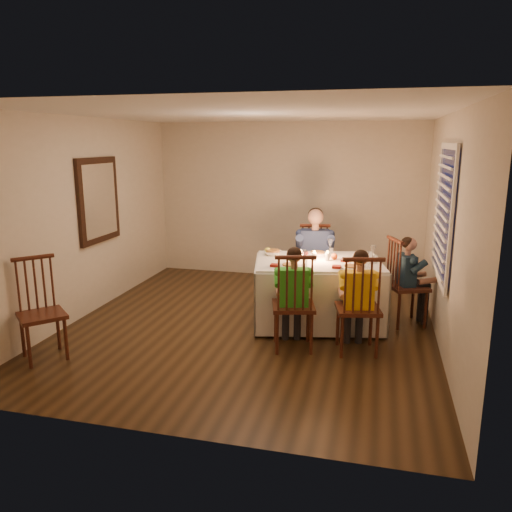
% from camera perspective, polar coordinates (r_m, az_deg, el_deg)
% --- Properties ---
extents(ground, '(5.00, 5.00, 0.00)m').
position_cam_1_polar(ground, '(6.39, -0.64, -7.96)').
color(ground, black).
rests_on(ground, ground).
extents(wall_left, '(0.02, 5.00, 2.60)m').
position_cam_1_polar(wall_left, '(6.96, -18.94, 4.15)').
color(wall_left, beige).
rests_on(wall_left, ground).
extents(wall_right, '(0.02, 5.00, 2.60)m').
position_cam_1_polar(wall_right, '(5.90, 20.98, 2.51)').
color(wall_right, beige).
rests_on(wall_right, ground).
extents(wall_back, '(4.50, 0.02, 2.60)m').
position_cam_1_polar(wall_back, '(8.47, 3.63, 6.29)').
color(wall_back, beige).
rests_on(wall_back, ground).
extents(ceiling, '(5.00, 5.00, 0.00)m').
position_cam_1_polar(ceiling, '(5.98, -0.71, 16.00)').
color(ceiling, white).
rests_on(ceiling, wall_back).
extents(dining_table, '(1.78, 1.44, 0.79)m').
position_cam_1_polar(dining_table, '(6.36, 7.10, -2.59)').
color(dining_table, silver).
rests_on(dining_table, ground).
extents(chair_adult, '(0.52, 0.50, 1.12)m').
position_cam_1_polar(chair_adult, '(7.32, 6.56, -5.30)').
color(chair_adult, '#36140E').
rests_on(chair_adult, ground).
extents(chair_near_left, '(0.55, 0.54, 1.12)m').
position_cam_1_polar(chair_near_left, '(5.77, 4.21, -10.41)').
color(chair_near_left, '#36140E').
rests_on(chair_near_left, ground).
extents(chair_near_right, '(0.54, 0.53, 1.12)m').
position_cam_1_polar(chair_near_right, '(5.77, 11.33, -10.61)').
color(chair_near_right, '#36140E').
rests_on(chair_near_right, ground).
extents(chair_end, '(0.58, 0.59, 1.12)m').
position_cam_1_polar(chair_end, '(6.75, 16.62, -7.39)').
color(chair_end, '#36140E').
rests_on(chair_end, ground).
extents(chair_extra, '(0.62, 0.62, 1.10)m').
position_cam_1_polar(chair_extra, '(5.95, -22.85, -10.69)').
color(chair_extra, '#36140E').
rests_on(chair_extra, ground).
extents(adult, '(0.59, 0.55, 1.37)m').
position_cam_1_polar(adult, '(7.32, 6.56, -5.30)').
color(adult, navy).
rests_on(adult, ground).
extents(child_green, '(0.49, 0.47, 1.18)m').
position_cam_1_polar(child_green, '(5.77, 4.21, -10.41)').
color(child_green, green).
rests_on(child_green, ground).
extents(child_yellow, '(0.48, 0.45, 1.17)m').
position_cam_1_polar(child_yellow, '(5.77, 11.33, -10.61)').
color(child_yellow, yellow).
rests_on(child_yellow, ground).
extents(child_teal, '(0.48, 0.49, 1.13)m').
position_cam_1_polar(child_teal, '(6.75, 16.62, -7.39)').
color(child_teal, '#1A3042').
rests_on(child_teal, ground).
extents(setting_adult, '(0.31, 0.31, 0.02)m').
position_cam_1_polar(setting_adult, '(6.66, 7.05, 0.30)').
color(setting_adult, white).
rests_on(setting_adult, dining_table).
extents(setting_green, '(0.31, 0.31, 0.02)m').
position_cam_1_polar(setting_green, '(5.96, 3.88, -1.13)').
color(setting_green, white).
rests_on(setting_green, dining_table).
extents(setting_yellow, '(0.31, 0.31, 0.02)m').
position_cam_1_polar(setting_yellow, '(5.99, 10.89, -1.28)').
color(setting_yellow, white).
rests_on(setting_yellow, dining_table).
extents(setting_teal, '(0.31, 0.31, 0.02)m').
position_cam_1_polar(setting_teal, '(6.33, 11.76, -0.54)').
color(setting_teal, white).
rests_on(setting_teal, dining_table).
extents(candle_left, '(0.06, 0.06, 0.10)m').
position_cam_1_polar(candle_left, '(6.29, 6.67, -0.07)').
color(candle_left, white).
rests_on(candle_left, dining_table).
extents(candle_right, '(0.06, 0.06, 0.10)m').
position_cam_1_polar(candle_right, '(6.30, 8.17, -0.08)').
color(candle_right, white).
rests_on(candle_right, dining_table).
extents(squash, '(0.09, 0.09, 0.09)m').
position_cam_1_polar(squash, '(6.59, 1.35, 0.58)').
color(squash, yellow).
rests_on(squash, dining_table).
extents(orange_fruit, '(0.08, 0.08, 0.08)m').
position_cam_1_polar(orange_fruit, '(6.37, 8.94, -0.06)').
color(orange_fruit, '#DF5A12').
rests_on(orange_fruit, dining_table).
extents(serving_bowl, '(0.26, 0.26, 0.06)m').
position_cam_1_polar(serving_bowl, '(6.55, 1.94, 0.34)').
color(serving_bowl, white).
rests_on(serving_bowl, dining_table).
extents(wall_mirror, '(0.06, 0.95, 1.15)m').
position_cam_1_polar(wall_mirror, '(7.17, -17.55, 6.10)').
color(wall_mirror, black).
rests_on(wall_mirror, wall_left).
extents(window_blinds, '(0.07, 1.34, 1.54)m').
position_cam_1_polar(window_blinds, '(5.97, 20.61, 4.59)').
color(window_blinds, '#0C1133').
rests_on(window_blinds, wall_right).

